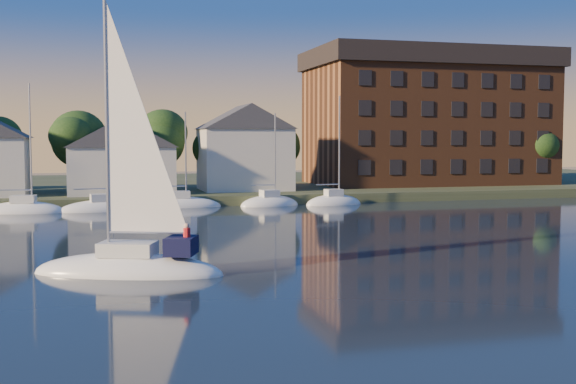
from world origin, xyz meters
name	(u,v)px	position (x,y,z in m)	size (l,w,h in m)	color
ground	(369,341)	(0.00, 0.00, 0.00)	(260.00, 260.00, 0.00)	black
shoreline_land	(162,190)	(0.00, 75.00, 0.00)	(160.00, 50.00, 2.00)	#394226
wooden_dock	(183,205)	(0.00, 52.00, 0.00)	(120.00, 3.00, 1.00)	brown
clubhouse_centre	(121,155)	(-6.00, 57.00, 5.13)	(11.55, 8.40, 8.08)	silver
clubhouse_east	(244,146)	(8.00, 59.00, 6.00)	(10.50, 8.40, 9.80)	silver
condo_block	(428,117)	(34.00, 64.95, 9.79)	(31.00, 17.00, 17.40)	brown
tree_line	(188,136)	(2.00, 63.00, 7.18)	(93.40, 5.40, 8.90)	#342617
moored_fleet	(60,210)	(-12.00, 49.00, 0.10)	(63.50, 2.40, 12.05)	white
hero_sailboat	(131,262)	(-7.20, 14.54, 0.63)	(10.39, 6.50, 15.26)	white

